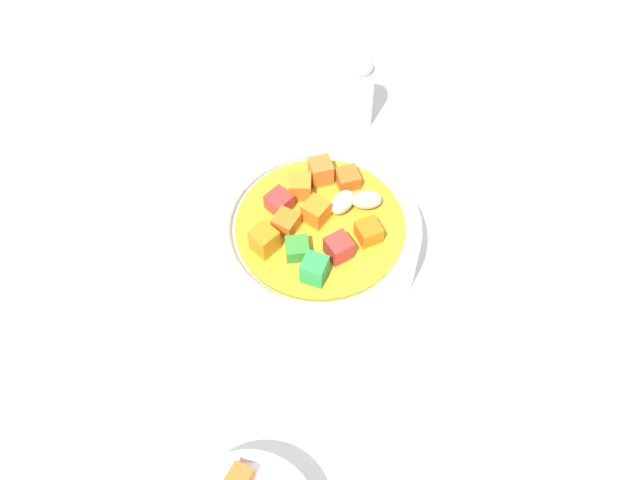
{
  "coord_description": "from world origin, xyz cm",
  "views": [
    {
      "loc": [
        28.01,
        -14.4,
        49.69
      ],
      "look_at": [
        0.0,
        0.0,
        2.62
      ],
      "focal_mm": 39.52,
      "sensor_mm": 36.0,
      "label": 1
    }
  ],
  "objects": [
    {
      "name": "spoon",
      "position": [
        -12.93,
        -1.72,
        0.42
      ],
      "size": [
        3.05,
        20.25,
        0.95
      ],
      "rotation": [
        0.0,
        0.0,
        4.63
      ],
      "color": "silver",
      "rests_on": "ground_plane"
    },
    {
      "name": "soup_bowl_main",
      "position": [
        -0.01,
        0.0,
        2.88
      ],
      "size": [
        16.01,
        16.01,
        6.84
      ],
      "color": "white",
      "rests_on": "ground_plane"
    },
    {
      "name": "ground_plane",
      "position": [
        0.0,
        0.0,
        -1.0
      ],
      "size": [
        140.0,
        140.0,
        2.0
      ],
      "primitive_type": "cube",
      "color": "silver"
    },
    {
      "name": "pepper_shaker",
      "position": [
        -11.96,
        9.99,
        4.36
      ],
      "size": [
        2.9,
        2.9,
        8.76
      ],
      "color": "silver",
      "rests_on": "ground_plane"
    }
  ]
}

